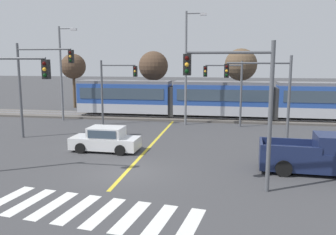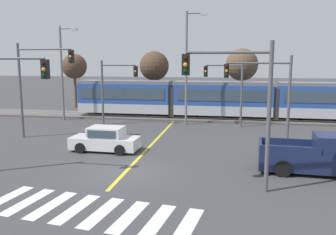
{
  "view_description": "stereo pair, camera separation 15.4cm",
  "coord_description": "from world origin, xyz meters",
  "views": [
    {
      "loc": [
        5.0,
        -16.58,
        5.6
      ],
      "look_at": [
        0.83,
        7.71,
        1.6
      ],
      "focal_mm": 38.0,
      "sensor_mm": 36.0,
      "label": 1
    },
    {
      "loc": [
        5.15,
        -16.56,
        5.6
      ],
      "look_at": [
        0.83,
        7.71,
        1.6
      ],
      "focal_mm": 38.0,
      "sensor_mm": 36.0,
      "label": 2
    }
  ],
  "objects": [
    {
      "name": "ground_plane",
      "position": [
        0.0,
        0.0,
        0.0
      ],
      "size": [
        200.0,
        200.0,
        0.0
      ],
      "primitive_type": "plane",
      "color": "#3D3D3F"
    },
    {
      "name": "track_bed",
      "position": [
        0.0,
        17.13,
        0.09
      ],
      "size": [
        120.0,
        4.0,
        0.18
      ],
      "primitive_type": "cube",
      "color": "#56514C",
      "rests_on": "ground"
    },
    {
      "name": "rail_near",
      "position": [
        0.0,
        16.41,
        0.23
      ],
      "size": [
        120.0,
        0.08,
        0.1
      ],
      "primitive_type": "cube",
      "color": "#939399",
      "rests_on": "track_bed"
    },
    {
      "name": "rail_far",
      "position": [
        0.0,
        17.85,
        0.23
      ],
      "size": [
        120.0,
        0.08,
        0.1
      ],
      "primitive_type": "cube",
      "color": "#939399",
      "rests_on": "track_bed"
    },
    {
      "name": "light_rail_tram",
      "position": [
        4.4,
        17.13,
        2.05
      ],
      "size": [
        28.0,
        2.64,
        3.43
      ],
      "color": "#B7BAC1",
      "rests_on": "track_bed"
    },
    {
      "name": "crosswalk_stripe_0",
      "position": [
        -3.81,
        -4.12,
        0.0
      ],
      "size": [
        0.94,
        2.85,
        0.01
      ],
      "primitive_type": "cube",
      "rotation": [
        0.0,
        0.0,
        -0.14
      ],
      "color": "silver",
      "rests_on": "ground"
    },
    {
      "name": "crosswalk_stripe_1",
      "position": [
        -2.72,
        -4.27,
        0.0
      ],
      "size": [
        0.94,
        2.85,
        0.01
      ],
      "primitive_type": "cube",
      "rotation": [
        0.0,
        0.0,
        -0.14
      ],
      "color": "silver",
      "rests_on": "ground"
    },
    {
      "name": "crosswalk_stripe_2",
      "position": [
        -1.63,
        -4.43,
        0.0
      ],
      "size": [
        0.94,
        2.85,
        0.01
      ],
      "primitive_type": "cube",
      "rotation": [
        0.0,
        0.0,
        -0.14
      ],
      "color": "silver",
      "rests_on": "ground"
    },
    {
      "name": "crosswalk_stripe_3",
      "position": [
        -0.54,
        -4.58,
        0.0
      ],
      "size": [
        0.94,
        2.85,
        0.01
      ],
      "primitive_type": "cube",
      "rotation": [
        0.0,
        0.0,
        -0.14
      ],
      "color": "silver",
      "rests_on": "ground"
    },
    {
      "name": "crosswalk_stripe_4",
      "position": [
        0.54,
        -4.73,
        0.0
      ],
      "size": [
        0.94,
        2.85,
        0.01
      ],
      "primitive_type": "cube",
      "rotation": [
        0.0,
        0.0,
        -0.14
      ],
      "color": "silver",
      "rests_on": "ground"
    },
    {
      "name": "crosswalk_stripe_5",
      "position": [
        1.63,
        -4.88,
        0.0
      ],
      "size": [
        0.94,
        2.85,
        0.01
      ],
      "primitive_type": "cube",
      "rotation": [
        0.0,
        0.0,
        -0.14
      ],
      "color": "silver",
      "rests_on": "ground"
    },
    {
      "name": "crosswalk_stripe_6",
      "position": [
        2.72,
        -5.04,
        0.0
      ],
      "size": [
        0.94,
        2.85,
        0.01
      ],
      "primitive_type": "cube",
      "rotation": [
        0.0,
        0.0,
        -0.14
      ],
      "color": "silver",
      "rests_on": "ground"
    },
    {
      "name": "crosswalk_stripe_7",
      "position": [
        3.81,
        -5.19,
        0.0
      ],
      "size": [
        0.94,
        2.85,
        0.01
      ],
      "primitive_type": "cube",
      "rotation": [
        0.0,
        0.0,
        -0.14
      ],
      "color": "silver",
      "rests_on": "ground"
    },
    {
      "name": "lane_centre_line",
      "position": [
        0.0,
        6.24,
        0.0
      ],
      "size": [
        0.2,
        17.79,
        0.01
      ],
      "primitive_type": "cube",
      "color": "gold",
      "rests_on": "ground"
    },
    {
      "name": "sedan_crossing",
      "position": [
        -2.47,
        3.96,
        0.7
      ],
      "size": [
        4.24,
        2.0,
        1.52
      ],
      "color": "silver",
      "rests_on": "ground"
    },
    {
      "name": "pickup_truck",
      "position": [
        9.47,
        1.62,
        0.84
      ],
      "size": [
        5.5,
        2.46,
        1.98
      ],
      "color": "#192347",
      "rests_on": "ground"
    },
    {
      "name": "traffic_light_far_left",
      "position": [
        -4.71,
        12.68,
        3.67
      ],
      "size": [
        3.25,
        0.38,
        5.57
      ],
      "color": "#515459",
      "rests_on": "ground"
    },
    {
      "name": "traffic_light_far_right",
      "position": [
        4.89,
        13.55,
        3.66
      ],
      "size": [
        3.25,
        0.38,
        5.5
      ],
      "color": "#515459",
      "rests_on": "ground"
    },
    {
      "name": "traffic_light_near_right",
      "position": [
        5.52,
        -1.47,
        4.19
      ],
      "size": [
        3.75,
        0.38,
        6.38
      ],
      "color": "#515459",
      "rests_on": "ground"
    },
    {
      "name": "traffic_light_mid_left",
      "position": [
        -8.39,
        6.66,
        4.48
      ],
      "size": [
        4.25,
        0.38,
        6.77
      ],
      "color": "#515459",
      "rests_on": "ground"
    },
    {
      "name": "traffic_light_near_left",
      "position": [
        -5.67,
        -1.15,
        4.06
      ],
      "size": [
        3.75,
        0.38,
        6.22
      ],
      "color": "#515459",
      "rests_on": "ground"
    },
    {
      "name": "traffic_light_mid_right",
      "position": [
        7.36,
        7.05,
        3.91
      ],
      "size": [
        4.25,
        0.38,
        5.89
      ],
      "color": "#515459",
      "rests_on": "ground"
    },
    {
      "name": "street_lamp_west",
      "position": [
        -10.17,
        14.26,
        4.83
      ],
      "size": [
        1.78,
        0.28,
        8.61
      ],
      "color": "slate",
      "rests_on": "ground"
    },
    {
      "name": "street_lamp_centre",
      "position": [
        1.46,
        13.88,
        5.36
      ],
      "size": [
        1.81,
        0.28,
        9.64
      ],
      "color": "slate",
      "rests_on": "ground"
    },
    {
      "name": "bare_tree_far_west",
      "position": [
        -13.0,
        22.85,
        4.82
      ],
      "size": [
        2.9,
        2.9,
        6.32
      ],
      "color": "brown",
      "rests_on": "ground"
    },
    {
      "name": "bare_tree_west",
      "position": [
        -3.12,
        21.4,
        4.92
      ],
      "size": [
        3.17,
        3.17,
        6.55
      ],
      "color": "brown",
      "rests_on": "ground"
    },
    {
      "name": "bare_tree_east",
      "position": [
        6.19,
        22.32,
        5.08
      ],
      "size": [
        3.42,
        3.42,
        6.82
      ],
      "color": "brown",
      "rests_on": "ground"
    }
  ]
}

